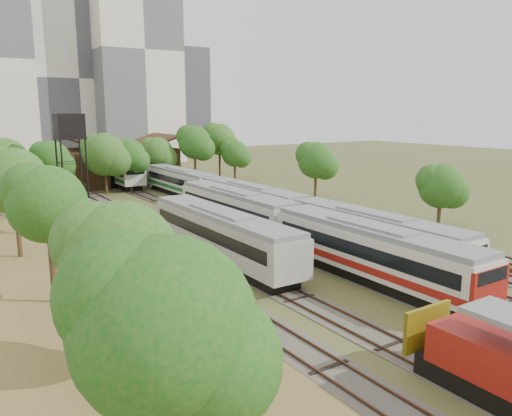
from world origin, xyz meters
TOP-DOWN VIEW (x-y plane):
  - ground at (0.00, 0.00)m, footprint 240.00×240.00m
  - dry_grass_patch at (-18.00, 8.00)m, footprint 14.00×60.00m
  - tracks at (-0.67, 25.00)m, footprint 24.60×80.00m
  - railcar_red_set at (-2.00, 11.90)m, footprint 3.09×34.58m
  - railcar_green_set at (2.00, 24.23)m, footprint 2.89×52.08m
  - railcar_rear at (-2.00, 55.94)m, footprint 3.18×16.08m
  - old_grey_coach at (-8.00, 12.70)m, footprint 3.08×18.00m
  - water_tower at (-12.02, 41.29)m, footprint 3.16×3.16m
  - rail_pile_near at (8.00, 1.80)m, footprint 0.58×8.64m
  - rail_pile_far at (8.20, 0.23)m, footprint 0.50×7.95m
  - maintenance_shed at (-1.00, 57.98)m, footprint 16.45×11.55m
  - tree_band_left at (-20.50, 23.18)m, footprint 6.63×74.77m
  - tree_band_far at (-3.48, 49.66)m, footprint 38.12×10.74m
  - tree_band_right at (14.93, 28.74)m, footprint 5.30×41.58m
  - tower_centre at (2.00, 100.00)m, footprint 20.00×18.00m
  - tower_right at (14.00, 92.00)m, footprint 18.00×16.00m
  - tower_far_right at (34.00, 110.00)m, footprint 12.00×12.00m

SIDE VIEW (x-z plane):
  - ground at x=0.00m, z-range 0.00..0.00m
  - dry_grass_patch at x=-18.00m, z-range 0.00..0.04m
  - tracks at x=-0.67m, z-range -0.05..0.14m
  - rail_pile_far at x=8.20m, z-range 0.00..0.26m
  - rail_pile_near at x=8.00m, z-range 0.00..0.29m
  - railcar_green_set at x=2.00m, z-range 0.10..3.67m
  - railcar_red_set at x=-2.00m, z-range 0.11..3.93m
  - old_grey_coach at x=-8.00m, z-range 0.17..3.98m
  - railcar_rear at x=-2.00m, z-range 0.11..4.06m
  - maintenance_shed at x=-1.00m, z-range -0.87..6.70m
  - tree_band_right at x=14.93m, z-range 0.92..8.36m
  - tree_band_left at x=-20.50m, z-range 1.24..9.79m
  - tree_band_far at x=-3.48m, z-range 0.90..10.16m
  - water_tower at x=-12.02m, z-range 3.76..14.70m
  - tower_far_right at x=34.00m, z-range 0.00..28.00m
  - tower_centre at x=2.00m, z-range 0.00..36.00m
  - tower_right at x=14.00m, z-range 0.00..48.00m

